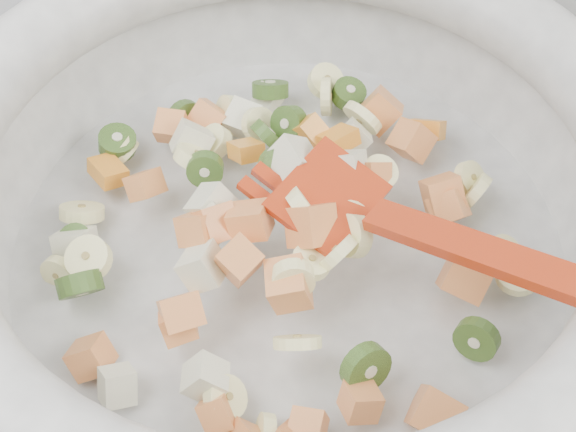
% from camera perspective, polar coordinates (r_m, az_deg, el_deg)
% --- Properties ---
extents(mixing_bowl, '(0.45, 0.43, 0.13)m').
position_cam_1_polar(mixing_bowl, '(0.50, 0.00, 1.12)').
color(mixing_bowl, silver).
rests_on(mixing_bowl, counter).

